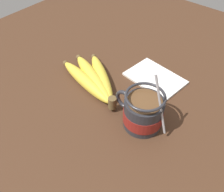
{
  "coord_description": "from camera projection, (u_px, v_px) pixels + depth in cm",
  "views": [
    {
      "loc": [
        -23.04,
        33.59,
        47.83
      ],
      "look_at": [
        3.3,
        2.23,
        7.18
      ],
      "focal_mm": 40.0,
      "sensor_mm": 36.0,
      "label": 1
    }
  ],
  "objects": [
    {
      "name": "napkin",
      "position": [
        155.0,
        78.0,
        0.68
      ],
      "size": [
        15.9,
        11.99,
        0.6
      ],
      "color": "white",
      "rests_on": "table"
    },
    {
      "name": "coffee_mug",
      "position": [
        143.0,
        112.0,
        0.54
      ],
      "size": [
        13.72,
        8.83,
        15.48
      ],
      "color": "#28282D",
      "rests_on": "table"
    },
    {
      "name": "banana_bunch",
      "position": [
        93.0,
        79.0,
        0.65
      ],
      "size": [
        22.42,
        14.12,
        4.0
      ],
      "color": "brown",
      "rests_on": "table"
    },
    {
      "name": "table",
      "position": [
        128.0,
        113.0,
        0.61
      ],
      "size": [
        127.42,
        127.42,
        3.23
      ],
      "color": "#422819",
      "rests_on": "ground"
    }
  ]
}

